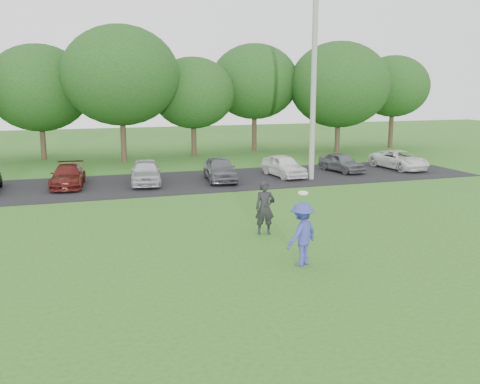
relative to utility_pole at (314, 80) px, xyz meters
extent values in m
plane|color=#2B621C|center=(-6.63, -11.64, -5.17)|extent=(100.00, 100.00, 0.00)
cube|color=black|center=(-6.63, 1.36, -5.15)|extent=(32.00, 6.50, 0.03)
cylinder|color=gray|center=(0.00, 0.00, 0.00)|extent=(0.28, 0.28, 10.34)
imported|color=#373D9B|center=(-6.19, -12.28, -4.28)|extent=(1.32, 1.13, 1.77)
cylinder|color=white|center=(-6.25, -12.43, -3.10)|extent=(0.27, 0.27, 0.08)
imported|color=black|center=(-6.06, -9.05, -4.27)|extent=(0.72, 0.53, 1.80)
cube|color=black|center=(-5.88, -9.23, -4.01)|extent=(0.15, 0.12, 0.10)
imported|color=#501511|center=(-12.20, 1.75, -4.60)|extent=(1.88, 3.83, 1.07)
imported|color=silver|center=(-8.50, 1.26, -4.53)|extent=(1.94, 3.76, 1.22)
imported|color=#58595F|center=(-4.72, 1.01, -4.53)|extent=(1.90, 3.76, 1.23)
imported|color=white|center=(-1.05, 1.21, -4.56)|extent=(1.65, 3.52, 1.16)
imported|color=#5C5E63|center=(2.72, 1.69, -4.60)|extent=(1.79, 3.33, 1.08)
imported|color=silver|center=(6.45, 1.53, -4.60)|extent=(2.21, 4.05, 1.08)
cylinder|color=#38281C|center=(-13.63, 12.76, -4.07)|extent=(0.36, 0.36, 2.20)
ellipsoid|color=#214C19|center=(-13.63, 12.76, -0.46)|extent=(6.68, 6.68, 5.68)
cylinder|color=#38281C|center=(-8.63, 9.96, -3.82)|extent=(0.36, 0.36, 2.70)
ellipsoid|color=#214C19|center=(-8.63, 9.96, 0.31)|extent=(7.42, 7.42, 6.31)
cylinder|color=#38281C|center=(-3.63, 11.36, -4.07)|extent=(0.36, 0.36, 2.20)
ellipsoid|color=#214C19|center=(-3.63, 11.36, -0.81)|extent=(5.76, 5.76, 4.90)
cylinder|color=#38281C|center=(1.37, 12.76, -3.82)|extent=(0.36, 0.36, 2.70)
ellipsoid|color=#214C19|center=(1.37, 12.76, -0.03)|extent=(6.50, 6.50, 5.53)
cylinder|color=#38281C|center=(6.87, 9.96, -4.07)|extent=(0.36, 0.36, 2.20)
ellipsoid|color=#214C19|center=(6.87, 9.96, -0.25)|extent=(7.24, 7.24, 6.15)
cylinder|color=#38281C|center=(12.37, 11.36, -3.82)|extent=(0.36, 0.36, 2.70)
ellipsoid|color=#214C19|center=(12.37, 11.36, -0.38)|extent=(5.58, 5.58, 4.74)
camera|label=1|loc=(-12.24, -25.21, -0.25)|focal=40.00mm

